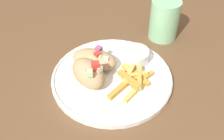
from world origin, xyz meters
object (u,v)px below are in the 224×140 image
object	(u,v)px
pita_sandwich_near	(88,73)
water_glass	(164,21)
fries_pile	(132,80)
plate	(112,77)
pita_sandwich_far	(94,59)
sauce_ramekin	(135,55)

from	to	relation	value
pita_sandwich_near	water_glass	world-z (taller)	water_glass
pita_sandwich_near	fries_pile	distance (m)	0.11
plate	pita_sandwich_far	size ratio (longest dim) A/B	2.49
plate	water_glass	world-z (taller)	water_glass
sauce_ramekin	water_glass	size ratio (longest dim) A/B	0.62
fries_pile	water_glass	distance (m)	0.25
water_glass	sauce_ramekin	bearing A→B (deg)	-102.04
pita_sandwich_far	sauce_ramekin	world-z (taller)	pita_sandwich_far
pita_sandwich_near	pita_sandwich_far	distance (m)	0.06
pita_sandwich_far	sauce_ramekin	bearing A→B (deg)	29.03
plate	water_glass	distance (m)	0.25
pita_sandwich_far	fries_pile	world-z (taller)	pita_sandwich_far
plate	pita_sandwich_near	world-z (taller)	pita_sandwich_near
pita_sandwich_near	sauce_ramekin	world-z (taller)	pita_sandwich_near
pita_sandwich_far	sauce_ramekin	xyz separation A→B (m)	(0.09, 0.06, -0.00)
plate	water_glass	xyz separation A→B (m)	(0.07, 0.24, 0.05)
pita_sandwich_near	fries_pile	bearing A→B (deg)	51.41
sauce_ramekin	water_glass	world-z (taller)	water_glass
sauce_ramekin	plate	bearing A→B (deg)	-115.05
sauce_ramekin	water_glass	xyz separation A→B (m)	(0.03, 0.16, 0.02)
pita_sandwich_near	water_glass	bearing A→B (deg)	98.51
plate	sauce_ramekin	xyz separation A→B (m)	(0.04, 0.08, 0.02)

